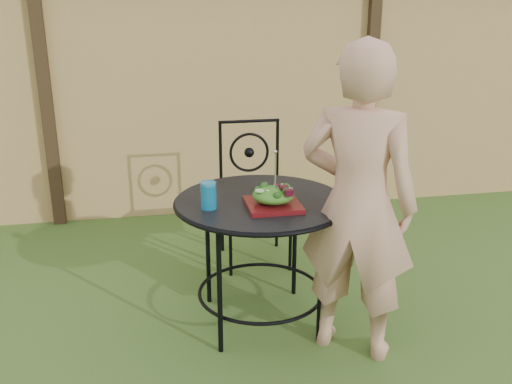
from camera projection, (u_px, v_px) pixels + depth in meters
ground at (274, 359)px, 2.88m from camera, size 60.00×60.00×0.00m
fence at (216, 101)px, 4.62m from camera, size 8.00×0.12×1.90m
patio_table at (261, 224)px, 3.05m from camera, size 0.92×0.92×0.72m
patio_chair at (253, 189)px, 3.87m from camera, size 0.46×0.46×0.95m
diner at (358, 205)px, 2.74m from camera, size 0.69×0.63×1.58m
salad_plate at (273, 205)px, 2.89m from camera, size 0.27×0.27×0.02m
salad at (273, 195)px, 2.88m from camera, size 0.21×0.21×0.08m
fork at (275, 170)px, 2.84m from camera, size 0.01×0.01×0.18m
drinking_glass at (209, 195)px, 2.85m from camera, size 0.08×0.08×0.14m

